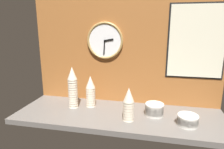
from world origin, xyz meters
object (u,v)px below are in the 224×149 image
object	(u,v)px
cup_stack_center_right	(129,104)
menu_board	(196,42)
cup_stack_left	(73,87)
bowl_stack_far_right	(188,120)
cup_stack_center_left	(91,91)
bowl_stack_right	(154,109)
wall_clock	(105,41)

from	to	relation	value
cup_stack_center_right	menu_board	xyz separation A→B (cm)	(47.64, 34.54, 42.21)
cup_stack_left	cup_stack_center_right	size ratio (longest dim) A/B	1.41
cup_stack_center_right	bowl_stack_far_right	size ratio (longest dim) A/B	1.73
cup_stack_center_left	bowl_stack_right	xyz separation A→B (cm)	(52.76, -7.19, -8.12)
bowl_stack_right	menu_board	distance (cm)	61.73
bowl_stack_right	cup_stack_left	bearing A→B (deg)	178.14
cup_stack_center_right	menu_board	size ratio (longest dim) A/B	0.42
cup_stack_left	bowl_stack_far_right	size ratio (longest dim) A/B	2.44
bowl_stack_far_right	wall_clock	distance (cm)	89.23
wall_clock	menu_board	bearing A→B (deg)	0.70
bowl_stack_far_right	cup_stack_center_right	bearing A→B (deg)	-179.30
cup_stack_left	menu_board	distance (cm)	104.76
cup_stack_center_left	menu_board	size ratio (longest dim) A/B	0.45
cup_stack_center_right	cup_stack_center_left	bearing A→B (deg)	151.04
bowl_stack_far_right	bowl_stack_right	size ratio (longest dim) A/B	1.00
bowl_stack_right	wall_clock	world-z (taller)	wall_clock
cup_stack_center_right	bowl_stack_right	xyz separation A→B (cm)	(18.25, 11.90, -7.12)
cup_stack_center_left	wall_clock	bearing A→B (deg)	58.17
bowl_stack_right	wall_clock	bearing A→B (deg)	153.56
bowl_stack_right	menu_board	xyz separation A→B (cm)	(29.39, 22.63, 49.34)
cup_stack_center_right	bowl_stack_right	bearing A→B (deg)	33.11
cup_stack_center_left	bowl_stack_right	size ratio (longest dim) A/B	1.88
cup_stack_left	menu_board	xyz separation A→B (cm)	(95.75, 20.48, 37.23)
cup_stack_left	bowl_stack_far_right	bearing A→B (deg)	-8.69
cup_stack_left	cup_stack_center_right	distance (cm)	50.37
wall_clock	menu_board	size ratio (longest dim) A/B	0.54
bowl_stack_far_right	bowl_stack_right	world-z (taller)	bowl_stack_right
cup_stack_center_right	bowl_stack_far_right	xyz separation A→B (cm)	(40.61, 0.49, -8.00)
wall_clock	cup_stack_center_right	bearing A→B (deg)	-52.87
cup_stack_center_right	wall_clock	bearing A→B (deg)	127.13
bowl_stack_right	cup_stack_center_right	bearing A→B (deg)	-146.89
cup_stack_center_left	cup_stack_center_right	bearing A→B (deg)	-28.96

